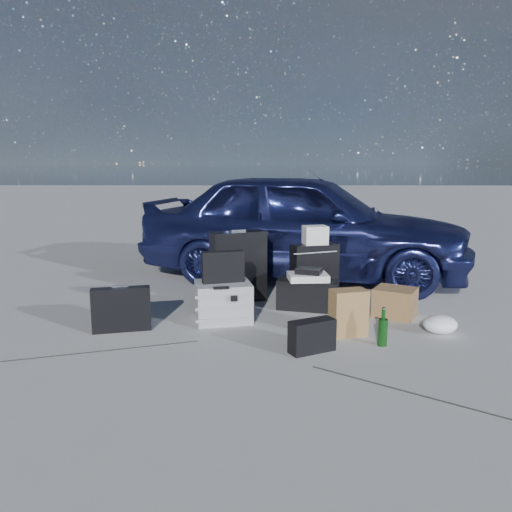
{
  "coord_description": "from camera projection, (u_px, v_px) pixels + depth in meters",
  "views": [
    {
      "loc": [
        -0.12,
        -4.13,
        1.44
      ],
      "look_at": [
        -0.19,
        0.85,
        0.52
      ],
      "focal_mm": 35.0,
      "sensor_mm": 36.0,
      "label": 1
    }
  ],
  "objects": [
    {
      "name": "messenger_bag",
      "position": [
        312.0,
        336.0,
        3.86
      ],
      "size": [
        0.39,
        0.29,
        0.25
      ],
      "primitive_type": "cube",
      "rotation": [
        0.0,
        0.0,
        0.48
      ],
      "color": "black",
      "rests_on": "ground"
    },
    {
      "name": "suitcase_left",
      "position": [
        238.0,
        267.0,
        5.26
      ],
      "size": [
        0.61,
        0.42,
        0.75
      ],
      "primitive_type": "cube",
      "rotation": [
        0.0,
        0.0,
        0.41
      ],
      "color": "black",
      "rests_on": "ground"
    },
    {
      "name": "duffel_bag",
      "position": [
        308.0,
        295.0,
        5.0
      ],
      "size": [
        0.64,
        0.39,
        0.3
      ],
      "primitive_type": "cube",
      "rotation": [
        0.0,
        0.0,
        -0.24
      ],
      "color": "black",
      "rests_on": "ground"
    },
    {
      "name": "pelican_case",
      "position": [
        223.0,
        302.0,
        4.63
      ],
      "size": [
        0.57,
        0.5,
        0.36
      ],
      "primitive_type": "cube",
      "rotation": [
        0.0,
        0.0,
        0.21
      ],
      "color": "#96989B",
      "rests_on": "ground"
    },
    {
      "name": "white_carton",
      "position": [
        315.0,
        235.0,
        5.25
      ],
      "size": [
        0.27,
        0.24,
        0.19
      ],
      "primitive_type": "cube",
      "rotation": [
        0.0,
        0.0,
        0.19
      ],
      "color": "silver",
      "rests_on": "suitcase_right"
    },
    {
      "name": "flat_box_white",
      "position": [
        308.0,
        277.0,
        4.96
      ],
      "size": [
        0.41,
        0.33,
        0.07
      ],
      "primitive_type": "cube",
      "rotation": [
        0.0,
        0.0,
        0.1
      ],
      "color": "silver",
      "rests_on": "duffel_bag"
    },
    {
      "name": "green_bottle",
      "position": [
        383.0,
        327.0,
        3.99
      ],
      "size": [
        0.09,
        0.09,
        0.3
      ],
      "primitive_type": "cylinder",
      "rotation": [
        0.0,
        0.0,
        0.11
      ],
      "color": "#0D330E",
      "rests_on": "ground"
    },
    {
      "name": "laptop_bag",
      "position": [
        223.0,
        267.0,
        4.58
      ],
      "size": [
        0.4,
        0.2,
        0.29
      ],
      "primitive_type": "cube",
      "rotation": [
        0.0,
        0.0,
        0.28
      ],
      "color": "black",
      "rests_on": "pelican_case"
    },
    {
      "name": "kraft_bag",
      "position": [
        348.0,
        313.0,
        4.23
      ],
      "size": [
        0.33,
        0.25,
        0.4
      ],
      "primitive_type": "cube",
      "rotation": [
        0.0,
        0.0,
        0.27
      ],
      "color": "#9C7E44",
      "rests_on": "ground"
    },
    {
      "name": "car",
      "position": [
        304.0,
        225.0,
        6.27
      ],
      "size": [
        4.29,
        2.56,
        1.37
      ],
      "primitive_type": "imported",
      "rotation": [
        0.0,
        0.0,
        1.32
      ],
      "color": "navy",
      "rests_on": "ground"
    },
    {
      "name": "ground",
      "position": [
        276.0,
        333.0,
        4.32
      ],
      "size": [
        60.0,
        60.0,
        0.0
      ],
      "primitive_type": "plane",
      "color": "#A6A6A1",
      "rests_on": "ground"
    },
    {
      "name": "flat_box_black",
      "position": [
        309.0,
        271.0,
        4.95
      ],
      "size": [
        0.29,
        0.24,
        0.05
      ],
      "primitive_type": "cube",
      "rotation": [
        0.0,
        0.0,
        -0.31
      ],
      "color": "black",
      "rests_on": "flat_box_white"
    },
    {
      "name": "plastic_bag",
      "position": [
        440.0,
        324.0,
        4.29
      ],
      "size": [
        0.31,
        0.27,
        0.16
      ],
      "primitive_type": "ellipsoid",
      "rotation": [
        0.0,
        0.0,
        0.07
      ],
      "color": "white",
      "rests_on": "ground"
    },
    {
      "name": "suitcase_right",
      "position": [
        314.0,
        272.0,
        5.32
      ],
      "size": [
        0.53,
        0.35,
        0.6
      ],
      "primitive_type": "cube",
      "rotation": [
        0.0,
        0.0,
        0.38
      ],
      "color": "black",
      "rests_on": "ground"
    },
    {
      "name": "cardboard_box",
      "position": [
        395.0,
        302.0,
        4.76
      ],
      "size": [
        0.48,
        0.46,
        0.28
      ],
      "primitive_type": "cube",
      "rotation": [
        0.0,
        0.0,
        -0.5
      ],
      "color": "#956741",
      "rests_on": "ground"
    },
    {
      "name": "briefcase",
      "position": [
        121.0,
        309.0,
        4.33
      ],
      "size": [
        0.51,
        0.23,
        0.39
      ],
      "primitive_type": "cube",
      "rotation": [
        0.0,
        0.0,
        0.24
      ],
      "color": "black",
      "rests_on": "ground"
    }
  ]
}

